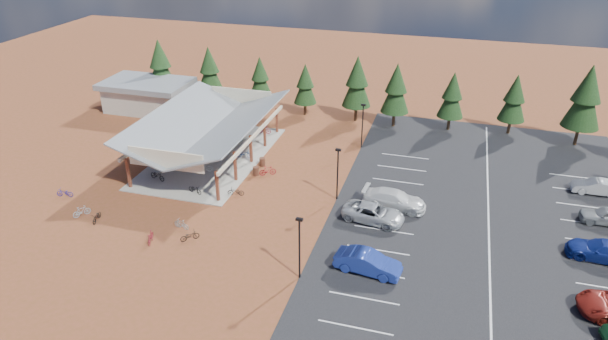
% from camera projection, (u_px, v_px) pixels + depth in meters
% --- Properties ---
extents(ground, '(140.00, 140.00, 0.00)m').
position_uv_depth(ground, '(279.00, 202.00, 49.78)').
color(ground, brown).
rests_on(ground, ground).
extents(asphalt_lot, '(27.00, 44.00, 0.04)m').
position_uv_depth(asphalt_lot, '(488.00, 215.00, 47.71)').
color(asphalt_lot, black).
rests_on(asphalt_lot, ground).
extents(concrete_pad, '(10.60, 18.60, 0.10)m').
position_uv_depth(concrete_pad, '(212.00, 157.00, 58.24)').
color(concrete_pad, gray).
rests_on(concrete_pad, ground).
extents(bike_pavilion, '(11.65, 19.40, 4.97)m').
position_uv_depth(bike_pavilion, '(209.00, 124.00, 56.53)').
color(bike_pavilion, '#502416').
rests_on(bike_pavilion, concrete_pad).
extents(outbuilding, '(11.00, 7.00, 3.90)m').
position_uv_depth(outbuilding, '(148.00, 95.00, 70.25)').
color(outbuilding, '#ADA593').
rests_on(outbuilding, ground).
extents(lamp_post_0, '(0.50, 0.25, 5.14)m').
position_uv_depth(lamp_post_0, '(299.00, 244.00, 38.62)').
color(lamp_post_0, black).
rests_on(lamp_post_0, ground).
extents(lamp_post_1, '(0.50, 0.25, 5.14)m').
position_uv_depth(lamp_post_1, '(338.00, 171.00, 48.89)').
color(lamp_post_1, black).
rests_on(lamp_post_1, ground).
extents(lamp_post_2, '(0.50, 0.25, 5.14)m').
position_uv_depth(lamp_post_2, '(363.00, 123.00, 59.15)').
color(lamp_post_2, black).
rests_on(lamp_post_2, ground).
extents(trash_bin_0, '(0.60, 0.60, 0.90)m').
position_uv_depth(trash_bin_0, '(256.00, 171.00, 54.34)').
color(trash_bin_0, '#4A281A').
rests_on(trash_bin_0, ground).
extents(trash_bin_1, '(0.60, 0.60, 0.90)m').
position_uv_depth(trash_bin_1, '(262.00, 162.00, 56.23)').
color(trash_bin_1, '#4A281A').
rests_on(trash_bin_1, ground).
extents(pine_0, '(3.64, 3.64, 8.49)m').
position_uv_depth(pine_0, '(160.00, 64.00, 71.90)').
color(pine_0, '#382314').
rests_on(pine_0, ground).
extents(pine_1, '(3.31, 3.31, 7.70)m').
position_uv_depth(pine_1, '(209.00, 69.00, 71.37)').
color(pine_1, '#382314').
rests_on(pine_1, ground).
extents(pine_2, '(2.96, 2.96, 6.90)m').
position_uv_depth(pine_2, '(260.00, 77.00, 69.88)').
color(pine_2, '#382314').
rests_on(pine_2, ground).
extents(pine_3, '(2.86, 2.86, 6.66)m').
position_uv_depth(pine_3, '(305.00, 84.00, 67.78)').
color(pine_3, '#382314').
rests_on(pine_3, ground).
extents(pine_4, '(3.54, 3.54, 8.24)m').
position_uv_depth(pine_4, '(357.00, 82.00, 65.48)').
color(pine_4, '#382314').
rests_on(pine_4, ground).
extents(pine_5, '(3.37, 3.37, 7.85)m').
position_uv_depth(pine_5, '(396.00, 88.00, 63.94)').
color(pine_5, '#382314').
rests_on(pine_5, ground).
extents(pine_6, '(3.06, 3.06, 7.13)m').
position_uv_depth(pine_6, '(452.00, 95.00, 63.14)').
color(pine_6, '#382314').
rests_on(pine_6, ground).
extents(pine_7, '(3.10, 3.10, 7.22)m').
position_uv_depth(pine_7, '(514.00, 98.00, 62.09)').
color(pine_7, '#382314').
rests_on(pine_7, ground).
extents(pine_8, '(4.00, 4.00, 9.32)m').
position_uv_depth(pine_8, '(586.00, 97.00, 58.57)').
color(pine_8, '#382314').
rests_on(pine_8, ground).
extents(bike_0, '(1.96, 1.18, 0.97)m').
position_uv_depth(bike_0, '(157.00, 175.00, 53.23)').
color(bike_0, black).
rests_on(bike_0, concrete_pad).
extents(bike_1, '(1.54, 0.82, 0.89)m').
position_uv_depth(bike_1, '(192.00, 161.00, 56.10)').
color(bike_1, '#929399').
rests_on(bike_1, concrete_pad).
extents(bike_2, '(1.62, 0.95, 0.80)m').
position_uv_depth(bike_2, '(192.00, 149.00, 58.95)').
color(bike_2, navy).
rests_on(bike_2, concrete_pad).
extents(bike_3, '(1.47, 0.42, 0.89)m').
position_uv_depth(bike_3, '(219.00, 129.00, 63.76)').
color(bike_3, maroon).
rests_on(bike_3, concrete_pad).
extents(bike_4, '(1.67, 1.00, 0.83)m').
position_uv_depth(bike_4, '(195.00, 189.00, 50.87)').
color(bike_4, black).
rests_on(bike_4, concrete_pad).
extents(bike_5, '(1.81, 1.02, 1.05)m').
position_uv_depth(bike_5, '(204.00, 167.00, 54.80)').
color(bike_5, gray).
rests_on(bike_5, concrete_pad).
extents(bike_6, '(1.80, 0.89, 0.90)m').
position_uv_depth(bike_6, '(244.00, 154.00, 57.80)').
color(bike_6, navy).
rests_on(bike_6, concrete_pad).
extents(bike_7, '(1.75, 0.73, 1.02)m').
position_uv_depth(bike_7, '(264.00, 130.00, 63.53)').
color(bike_7, maroon).
rests_on(bike_7, concrete_pad).
extents(bike_8, '(0.90, 1.70, 0.85)m').
position_uv_depth(bike_8, '(97.00, 217.00, 46.69)').
color(bike_8, black).
rests_on(bike_8, ground).
extents(bike_9, '(1.24, 1.58, 0.96)m').
position_uv_depth(bike_9, '(82.00, 211.00, 47.40)').
color(bike_9, '#9DA0A6').
rests_on(bike_9, ground).
extents(bike_10, '(1.68, 0.80, 0.85)m').
position_uv_depth(bike_10, '(65.00, 193.00, 50.46)').
color(bike_10, navy).
rests_on(bike_10, ground).
extents(bike_11, '(0.93, 1.70, 0.98)m').
position_uv_depth(bike_11, '(151.00, 237.00, 43.83)').
color(bike_11, maroon).
rests_on(bike_11, ground).
extents(bike_12, '(1.54, 1.48, 0.83)m').
position_uv_depth(bike_12, '(190.00, 236.00, 44.10)').
color(bike_12, black).
rests_on(bike_12, ground).
extents(bike_13, '(1.54, 0.71, 0.89)m').
position_uv_depth(bike_13, '(181.00, 224.00, 45.63)').
color(bike_13, '#A1A5A9').
rests_on(bike_13, ground).
extents(bike_15, '(1.72, 1.27, 1.02)m').
position_uv_depth(bike_15, '(268.00, 171.00, 54.32)').
color(bike_15, maroon).
rests_on(bike_15, ground).
extents(bike_16, '(1.64, 0.84, 0.82)m').
position_uv_depth(bike_16, '(236.00, 192.00, 50.69)').
color(bike_16, black).
rests_on(bike_16, ground).
extents(car_1, '(5.17, 2.36, 1.65)m').
position_uv_depth(car_1, '(368.00, 263.00, 40.16)').
color(car_1, navy).
rests_on(car_1, asphalt_lot).
extents(car_2, '(5.67, 3.23, 1.49)m').
position_uv_depth(car_2, '(373.00, 213.00, 46.51)').
color(car_2, '#9FA2A7').
rests_on(car_2, asphalt_lot).
extents(car_3, '(5.84, 2.73, 1.65)m').
position_uv_depth(car_3, '(394.00, 199.00, 48.46)').
color(car_3, silver).
rests_on(car_3, asphalt_lot).
extents(car_7, '(5.61, 2.69, 1.58)m').
position_uv_depth(car_7, '(604.00, 251.00, 41.57)').
color(car_7, navy).
rests_on(car_7, asphalt_lot).
extents(car_8, '(4.47, 1.80, 1.52)m').
position_uv_depth(car_8, '(608.00, 216.00, 46.11)').
color(car_8, gray).
rests_on(car_8, asphalt_lot).
extents(car_9, '(4.28, 1.53, 1.40)m').
position_uv_depth(car_9, '(596.00, 187.00, 50.84)').
color(car_9, '#B3B3B3').
rests_on(car_9, asphalt_lot).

